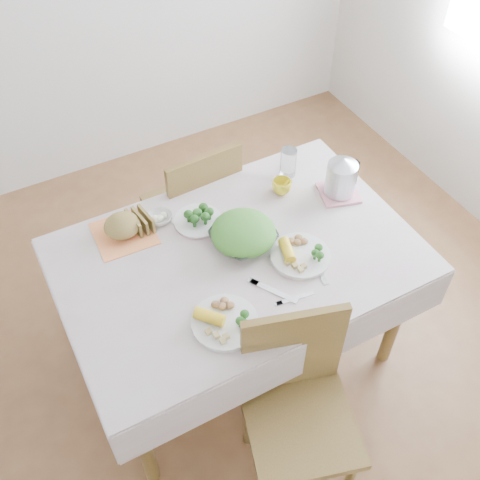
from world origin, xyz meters
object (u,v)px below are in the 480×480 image
yellow_mug (282,186)px  dinner_plate_right (300,256)px  chair_far (191,204)px  salad_bowl (243,238)px  electric_kettle (342,174)px  dining_table (238,308)px  dinner_plate_left (225,323)px  chair_near (301,424)px

yellow_mug → dinner_plate_right: bearing=-110.2°
chair_far → salad_bowl: chair_far is taller
yellow_mug → electric_kettle: electric_kettle is taller
salad_bowl → dining_table: bearing=-138.1°
electric_kettle → dinner_plate_left: bearing=-173.4°
chair_near → dinner_plate_right: 0.67m
dinner_plate_right → electric_kettle: bearing=33.9°
dinner_plate_left → dining_table: bearing=53.8°
chair_near → chair_far: 1.33m
chair_near → dinner_plate_left: bearing=126.6°
salad_bowl → dinner_plate_right: (0.17, -0.19, -0.02)m
chair_near → yellow_mug: chair_near is taller
chair_near → yellow_mug: size_ratio=10.39×
dinner_plate_left → yellow_mug: 0.78m
dinner_plate_left → dinner_plate_right: (0.43, 0.15, 0.00)m
dinner_plate_left → yellow_mug: (0.57, 0.53, 0.02)m
salad_bowl → dinner_plate_right: bearing=-47.4°
salad_bowl → electric_kettle: bearing=6.7°
dining_table → chair_far: (0.07, 0.66, 0.09)m
chair_near → dinner_plate_right: size_ratio=3.65×
dinner_plate_right → yellow_mug: yellow_mug is taller
dining_table → electric_kettle: size_ratio=7.15×
chair_far → salad_bowl: bearing=85.3°
chair_near → dinner_plate_left: 0.50m
dining_table → yellow_mug: 0.61m
chair_near → electric_kettle: 1.10m
dining_table → chair_far: chair_far is taller
yellow_mug → dinner_plate_left: bearing=-137.1°
chair_far → yellow_mug: (0.30, -0.42, 0.33)m
dining_table → electric_kettle: electric_kettle is taller
chair_far → dinner_plate_left: (-0.28, -0.95, 0.31)m
dining_table → chair_far: size_ratio=1.52×
dining_table → electric_kettle: bearing=10.3°
electric_kettle → chair_far: bearing=113.8°
chair_near → chair_far: chair_near is taller
dining_table → chair_near: size_ratio=1.50×
dining_table → salad_bowl: (0.05, 0.04, 0.42)m
salad_bowl → chair_far: bearing=88.5°
dinner_plate_left → dinner_plate_right: same height
dining_table → dinner_plate_right: dinner_plate_right is taller
chair_near → dinner_plate_left: (-0.14, 0.37, 0.31)m
dinner_plate_right → chair_far: bearing=100.9°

